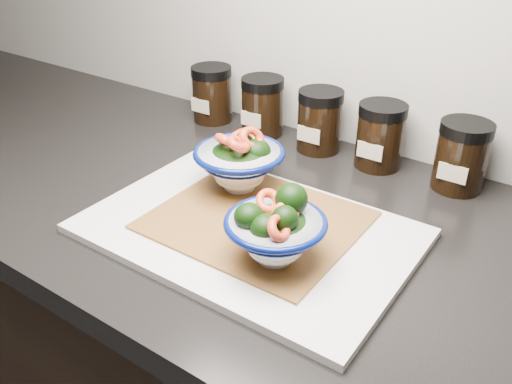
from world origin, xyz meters
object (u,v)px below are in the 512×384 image
Objects in this scene: cutting_board at (248,230)px; spice_jar_a at (212,94)px; spice_jar_d at (380,136)px; spice_jar_b at (262,106)px; bowl_right at (275,231)px; bowl_left at (240,161)px; spice_jar_e at (461,156)px; spice_jar_c at (320,121)px.

cutting_board is 3.98× the size of spice_jar_a.
spice_jar_b is at bearing 180.00° from spice_jar_d.
bowl_right is 0.35m from spice_jar_d.
bowl_left is at bearing 139.44° from bowl_right.
spice_jar_a is (-0.23, 0.22, -0.00)m from bowl_left.
spice_jar_a and spice_jar_b have the same top height.
spice_jar_a is (-0.38, 0.35, -0.00)m from bowl_right.
bowl_left is 1.25× the size of spice_jar_a.
bowl_left is at bearing -63.82° from spice_jar_b.
bowl_left reaches higher than cutting_board.
spice_jar_b is (-0.11, 0.22, -0.00)m from bowl_left.
spice_jar_b is at bearing 180.00° from spice_jar_e.
spice_jar_a and spice_jar_d have the same top height.
cutting_board is at bearing -123.30° from spice_jar_e.
cutting_board is at bearing -44.62° from spice_jar_a.
spice_jar_b is (-0.26, 0.35, -0.00)m from bowl_right.
spice_jar_d is (-0.01, 0.35, -0.00)m from bowl_right.
spice_jar_d is at bearing 0.00° from spice_jar_c.
spice_jar_c is 1.00× the size of spice_jar_e.
cutting_board is 3.98× the size of spice_jar_e.
bowl_right is 0.37m from spice_jar_c.
spice_jar_a is at bearing 135.38° from cutting_board.
bowl_right is at bearing -40.56° from bowl_left.
bowl_left reaches higher than spice_jar_c.
spice_jar_a and spice_jar_c have the same top height.
spice_jar_d is at bearing 92.11° from bowl_right.
bowl_left reaches higher than spice_jar_b.
spice_jar_e is at bearing 56.70° from cutting_board.
spice_jar_c and spice_jar_e have the same top height.
spice_jar_a is at bearing 136.54° from bowl_left.
cutting_board is at bearing -58.98° from spice_jar_b.
spice_jar_b is 1.00× the size of spice_jar_d.
spice_jar_c is 0.26m from spice_jar_e.
spice_jar_b is 0.24m from spice_jar_d.
cutting_board is 0.10m from bowl_right.
spice_jar_d is at bearing 78.59° from cutting_board.
spice_jar_c is at bearing 110.59° from bowl_right.
spice_jar_a reaches higher than cutting_board.
spice_jar_a is 1.00× the size of spice_jar_d.
spice_jar_a is 0.51m from spice_jar_e.
cutting_board is 0.37m from spice_jar_e.
spice_jar_b is 1.00× the size of spice_jar_c.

